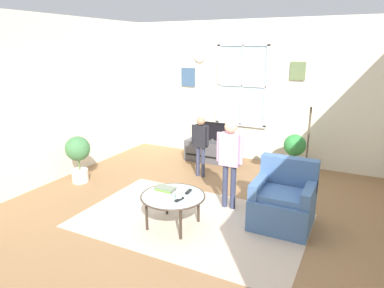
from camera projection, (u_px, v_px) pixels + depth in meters
name	position (u px, v px, depth m)	size (l,w,h in m)	color
ground_plane	(183.00, 220.00, 4.78)	(6.03, 6.61, 0.02)	olive
back_wall	(253.00, 92.00, 7.03)	(5.43, 0.17, 2.82)	silver
side_wall_left	(32.00, 103.00, 5.61)	(0.12, 6.01, 2.82)	silver
area_rug	(191.00, 220.00, 4.75)	(3.04, 1.93, 0.01)	#C6B29E
tv_stand	(213.00, 151.00, 7.16)	(1.12, 0.45, 0.43)	#4C4C51
television	(213.00, 131.00, 7.04)	(0.56, 0.08, 0.39)	#4C4C4C
armchair	(283.00, 202.00, 4.56)	(0.76, 0.74, 0.87)	#476B9E
coffee_table	(173.00, 197.00, 4.49)	(0.85, 0.85, 0.44)	#99B2B7
book_stack	(165.00, 190.00, 4.58)	(0.28, 0.18, 0.07)	#B8A9B0
cup	(179.00, 196.00, 4.37)	(0.08, 0.08, 0.09)	white
remote_near_books	(179.00, 199.00, 4.35)	(0.04, 0.14, 0.02)	black
remote_near_cup	(188.00, 192.00, 4.58)	(0.04, 0.14, 0.02)	black
person_pink_shirt	(230.00, 154.00, 4.91)	(0.40, 0.18, 1.31)	#333851
person_black_shirt	(201.00, 140.00, 6.18)	(0.34, 0.15, 1.11)	#333851
potted_plant_by_window	(294.00, 150.00, 6.36)	(0.40, 0.40, 0.76)	#4C565B
potted_plant_corner	(78.00, 154.00, 5.97)	(0.42, 0.42, 0.82)	silver
floor_lamp	(311.00, 109.00, 4.87)	(0.32, 0.32, 1.73)	black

